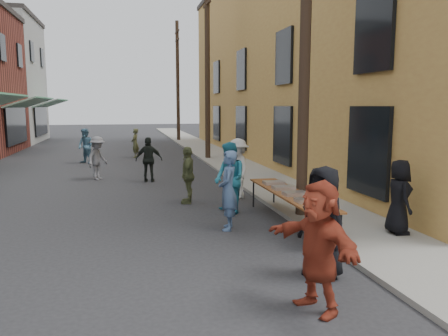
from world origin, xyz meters
name	(u,v)px	position (x,y,z in m)	size (l,w,h in m)	color
ground	(118,282)	(0.00, 0.00, 0.00)	(120.00, 120.00, 0.00)	#28282B
sidewalk	(221,158)	(5.00, 15.00, 0.05)	(2.20, 60.00, 0.10)	gray
building_ochre	(343,60)	(11.10, 14.00, 5.00)	(10.00, 28.00, 10.00)	#B38040
utility_pole_near	(306,27)	(4.30, 3.00, 4.50)	(0.26, 0.26, 9.00)	#2D2116
utility_pole_mid	(207,69)	(4.30, 15.00, 4.50)	(0.26, 0.26, 9.00)	#2D2116
utility_pole_far	(178,82)	(4.30, 27.00, 4.50)	(0.26, 0.26, 9.00)	#2D2116
serving_table	(290,194)	(3.80, 2.49, 0.71)	(0.70, 4.00, 0.75)	brown
catering_tray_sausage	(322,207)	(3.80, 0.84, 0.79)	(0.50, 0.33, 0.08)	maroon
catering_tray_foil_b	(308,200)	(3.80, 1.49, 0.79)	(0.50, 0.33, 0.08)	#B2B2B7
catering_tray_buns	(295,193)	(3.80, 2.19, 0.79)	(0.50, 0.33, 0.08)	tan
catering_tray_foil_d	(284,188)	(3.80, 2.89, 0.79)	(0.50, 0.33, 0.08)	#B2B2B7
catering_tray_buns_end	(274,183)	(3.80, 3.59, 0.79)	(0.50, 0.33, 0.08)	tan
condiment_jar_a	(318,211)	(3.58, 0.54, 0.79)	(0.07, 0.07, 0.08)	#A57F26
condiment_jar_b	(316,210)	(3.58, 0.64, 0.79)	(0.07, 0.07, 0.08)	#A57F26
condiment_jar_c	(313,209)	(3.58, 0.74, 0.79)	(0.07, 0.07, 0.08)	#A57F26
cup_stack	(338,209)	(4.00, 0.59, 0.81)	(0.08, 0.08, 0.12)	tan
guest_front_a	(323,222)	(3.17, -0.51, 0.89)	(0.87, 0.57, 1.79)	black
guest_front_b	(228,190)	(2.35, 2.44, 0.88)	(0.64, 0.42, 1.75)	#4C6893
guest_front_c	(230,178)	(2.72, 3.84, 0.91)	(0.88, 0.69, 1.81)	teal
guest_front_d	(238,168)	(3.40, 5.59, 0.88)	(1.14, 0.66, 1.77)	silver
guest_front_e	(188,175)	(1.87, 5.26, 0.80)	(0.93, 0.39, 1.60)	#5A6138
guest_queue_back	(318,246)	(2.60, -1.57, 0.88)	(1.64, 0.52, 1.77)	#A03822
server	(399,197)	(5.60, 1.05, 0.86)	(0.75, 0.49, 1.53)	black
passerby_left	(98,158)	(-0.81, 9.92, 0.80)	(1.03, 0.59, 1.60)	slate
passerby_mid	(149,160)	(1.01, 8.98, 0.80)	(0.94, 0.39, 1.61)	black
passerby_right	(135,143)	(0.73, 16.64, 0.77)	(0.56, 0.37, 1.53)	#4F5330
passerby_far	(86,146)	(-1.61, 14.80, 0.83)	(0.80, 0.63, 1.65)	teal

